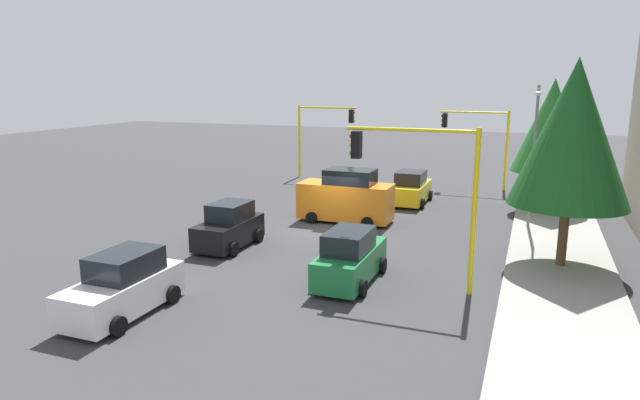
% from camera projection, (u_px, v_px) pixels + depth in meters
% --- Properties ---
extents(ground_plane, '(120.00, 120.00, 0.00)m').
position_uv_depth(ground_plane, '(327.00, 230.00, 27.17)').
color(ground_plane, '#353538').
extents(sidewalk_kerb, '(80.00, 4.00, 0.15)m').
position_uv_depth(sidewalk_kerb, '(555.00, 224.00, 27.98)').
color(sidewalk_kerb, gray).
rests_on(sidewalk_kerb, ground).
extents(lane_arrow_near, '(2.40, 1.10, 1.10)m').
position_uv_depth(lane_arrow_near, '(114.00, 309.00, 17.74)').
color(lane_arrow_near, silver).
rests_on(lane_arrow_near, ground).
extents(traffic_signal_near_left, '(0.36, 4.59, 5.71)m').
position_uv_depth(traffic_signal_near_left, '(422.00, 175.00, 18.83)').
color(traffic_signal_near_left, yellow).
rests_on(traffic_signal_near_left, ground).
extents(traffic_signal_far_right, '(0.36, 4.59, 5.43)m').
position_uv_depth(traffic_signal_far_right, '(322.00, 127.00, 41.13)').
color(traffic_signal_far_right, yellow).
rests_on(traffic_signal_far_right, ground).
extents(traffic_signal_far_left, '(0.36, 4.59, 5.31)m').
position_uv_depth(traffic_signal_far_left, '(479.00, 133.00, 37.13)').
color(traffic_signal_far_left, yellow).
rests_on(traffic_signal_far_left, ground).
extents(street_lamp_curbside, '(2.15, 0.28, 7.00)m').
position_uv_depth(street_lamp_curbside, '(535.00, 142.00, 26.28)').
color(street_lamp_curbside, slate).
rests_on(street_lamp_curbside, ground).
extents(tree_roadside_near, '(4.40, 4.40, 8.05)m').
position_uv_depth(tree_roadside_near, '(573.00, 133.00, 20.51)').
color(tree_roadside_near, brown).
rests_on(tree_roadside_near, ground).
extents(tree_roadside_mid, '(4.03, 4.03, 7.35)m').
position_uv_depth(tree_roadside_mid, '(552.00, 126.00, 29.90)').
color(tree_roadside_mid, brown).
rests_on(tree_roadside_mid, ground).
extents(delivery_van_orange, '(2.22, 4.80, 2.77)m').
position_uv_depth(delivery_van_orange, '(346.00, 198.00, 28.61)').
color(delivery_van_orange, orange).
rests_on(delivery_van_orange, ground).
extents(car_black, '(3.66, 1.99, 1.98)m').
position_uv_depth(car_black, '(229.00, 227.00, 24.29)').
color(car_black, black).
rests_on(car_black, ground).
extents(car_yellow, '(4.05, 2.07, 1.98)m').
position_uv_depth(car_yellow, '(411.00, 189.00, 33.01)').
color(car_yellow, yellow).
rests_on(car_yellow, ground).
extents(car_white, '(4.18, 2.02, 1.98)m').
position_uv_depth(car_white, '(123.00, 286.00, 17.22)').
color(car_white, white).
rests_on(car_white, ground).
extents(car_green, '(4.19, 1.93, 1.98)m').
position_uv_depth(car_green, '(350.00, 258.00, 19.99)').
color(car_green, '#1E7238').
rests_on(car_green, ground).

